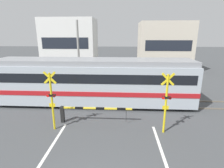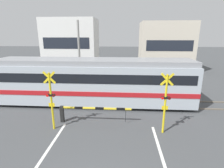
% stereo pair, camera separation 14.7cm
% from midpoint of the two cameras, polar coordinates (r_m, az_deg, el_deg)
% --- Properties ---
extents(rail_track_near, '(50.00, 0.10, 0.08)m').
position_cam_midpoint_polar(rail_track_near, '(12.98, 0.16, -7.31)').
color(rail_track_near, '#6B6051').
rests_on(rail_track_near, ground_plane).
extents(rail_track_far, '(50.00, 0.10, 0.08)m').
position_cam_midpoint_polar(rail_track_far, '(14.31, 0.53, -5.08)').
color(rail_track_far, '#6B6051').
rests_on(rail_track_far, ground_plane).
extents(commuter_train, '(14.66, 2.97, 3.42)m').
position_cam_midpoint_polar(commuter_train, '(13.24, -5.73, 1.24)').
color(commuter_train, '#ADB7C1').
rests_on(commuter_train, ground_plane).
extents(crossing_barrier_near, '(4.27, 0.20, 1.02)m').
position_cam_midpoint_polar(crossing_barrier_near, '(10.67, -9.57, -8.66)').
color(crossing_barrier_near, black).
rests_on(crossing_barrier_near, ground_plane).
extents(crossing_barrier_far, '(4.27, 0.20, 1.02)m').
position_cam_midpoint_polar(crossing_barrier_far, '(16.08, 6.77, -0.17)').
color(crossing_barrier_far, black).
rests_on(crossing_barrier_far, ground_plane).
extents(crossing_signal_left, '(0.68, 0.15, 3.32)m').
position_cam_midpoint_polar(crossing_signal_left, '(9.95, -18.84, -4.42)').
color(crossing_signal_left, yellow).
rests_on(crossing_signal_left, ground_plane).
extents(crossing_signal_right, '(0.68, 0.15, 3.32)m').
position_cam_midpoint_polar(crossing_signal_right, '(9.47, 17.44, -5.31)').
color(crossing_signal_right, yellow).
rests_on(crossing_signal_right, ground_plane).
extents(pedestrian, '(0.38, 0.23, 1.73)m').
position_cam_midpoint_polar(pedestrian, '(18.44, 5.23, 2.72)').
color(pedestrian, brown).
rests_on(pedestrian, ground_plane).
extents(building_left_of_street, '(7.51, 5.05, 7.41)m').
position_cam_midpoint_polar(building_left_of_street, '(27.22, -12.87, 12.32)').
color(building_left_of_street, white).
rests_on(building_left_of_street, ground_plane).
extents(building_right_of_street, '(7.14, 5.05, 6.90)m').
position_cam_midpoint_polar(building_right_of_street, '(26.80, 17.08, 11.44)').
color(building_right_of_street, beige).
rests_on(building_right_of_street, ground_plane).
extents(utility_pole_streetside, '(0.22, 0.22, 6.56)m').
position_cam_midpoint_polar(utility_pole_streetside, '(18.61, -10.43, 9.77)').
color(utility_pole_streetside, gray).
rests_on(utility_pole_streetside, ground_plane).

